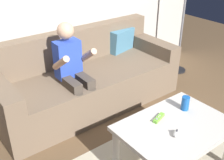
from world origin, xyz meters
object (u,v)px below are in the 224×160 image
at_px(couch, 87,80).
at_px(game_remote_lime_near_edge, 159,118).
at_px(person_seated_on_couch, 73,68).
at_px(coffee_table, 175,132).
at_px(soda_can, 185,103).
at_px(nunchuk_white, 177,133).

height_order(couch, game_remote_lime_near_edge, couch).
relative_size(couch, game_remote_lime_near_edge, 14.28).
height_order(person_seated_on_couch, game_remote_lime_near_edge, person_seated_on_couch).
distance_m(coffee_table, soda_can, 0.28).
height_order(couch, person_seated_on_couch, person_seated_on_couch).
bearing_deg(couch, soda_can, -79.04).
height_order(nunchuk_white, soda_can, soda_can).
distance_m(game_remote_lime_near_edge, soda_can, 0.28).
distance_m(nunchuk_white, soda_can, 0.37).
bearing_deg(game_remote_lime_near_edge, person_seated_on_couch, 103.03).
height_order(couch, soda_can, couch).
relative_size(person_seated_on_couch, soda_can, 8.34).
xyz_separation_m(coffee_table, nunchuk_white, (-0.09, -0.08, 0.09)).
relative_size(person_seated_on_couch, nunchuk_white, 10.17).
xyz_separation_m(coffee_table, soda_can, (0.23, 0.11, 0.13)).
xyz_separation_m(couch, coffee_table, (0.00, -1.28, 0.07)).
height_order(couch, nunchuk_white, couch).
bearing_deg(game_remote_lime_near_edge, couch, 87.56).
xyz_separation_m(nunchuk_white, soda_can, (0.32, 0.19, 0.04)).
distance_m(couch, soda_can, 1.21).
height_order(couch, coffee_table, couch).
bearing_deg(game_remote_lime_near_edge, coffee_table, -70.60).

